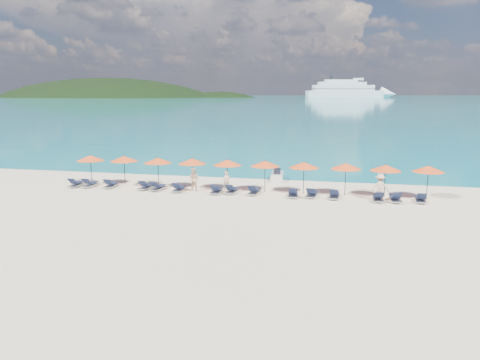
# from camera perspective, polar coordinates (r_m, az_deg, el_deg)

# --- Properties ---
(ground) EXTENTS (1400.00, 1400.00, 0.00)m
(ground) POSITION_cam_1_polar(r_m,az_deg,el_deg) (28.57, -1.30, -3.46)
(ground) COLOR beige
(sea) EXTENTS (1600.00, 1300.00, 0.01)m
(sea) POSITION_cam_1_polar(r_m,az_deg,el_deg) (686.97, 12.13, 9.87)
(sea) COLOR #1FA9B2
(sea) RESTS_ON ground
(headland_main) EXTENTS (374.00, 242.00, 126.50)m
(headland_main) POSITION_cam_1_polar(r_m,az_deg,el_deg) (646.08, -15.97, 6.28)
(headland_main) COLOR black
(headland_main) RESTS_ON ground
(headland_small) EXTENTS (162.00, 126.00, 85.50)m
(headland_small) POSITION_cam_1_polar(r_m,az_deg,el_deg) (608.89, -2.45, 6.72)
(headland_small) COLOR black
(headland_small) RESTS_ON ground
(cruise_ship) EXTENTS (112.96, 51.71, 31.43)m
(cruise_ship) POSITION_cam_1_polar(r_m,az_deg,el_deg) (604.84, 13.54, 10.51)
(cruise_ship) COLOR silver
(cruise_ship) RESTS_ON ground
(jetski) EXTENTS (1.12, 2.50, 0.87)m
(jetski) POSITION_cam_1_polar(r_m,az_deg,el_deg) (37.62, 4.56, 0.51)
(jetski) COLOR silver
(jetski) RESTS_ON ground
(beachgoer_a) EXTENTS (0.66, 0.60, 1.52)m
(beachgoer_a) POSITION_cam_1_polar(r_m,az_deg,el_deg) (32.92, -1.61, -0.21)
(beachgoer_a) COLOR #DFB08B
(beachgoer_a) RESTS_ON ground
(beachgoer_b) EXTENTS (0.91, 0.64, 1.70)m
(beachgoer_b) POSITION_cam_1_polar(r_m,az_deg,el_deg) (33.31, -5.63, 0.03)
(beachgoer_b) COLOR #DFB08B
(beachgoer_b) RESTS_ON ground
(beachgoer_c) EXTENTS (1.18, 0.63, 1.76)m
(beachgoer_c) POSITION_cam_1_polar(r_m,az_deg,el_deg) (31.75, 16.69, -0.85)
(beachgoer_c) COLOR #DFB08B
(beachgoer_c) RESTS_ON ground
(umbrella_0) EXTENTS (2.10, 2.10, 2.28)m
(umbrella_0) POSITION_cam_1_polar(r_m,az_deg,el_deg) (37.47, -17.77, 2.56)
(umbrella_0) COLOR black
(umbrella_0) RESTS_ON ground
(umbrella_1) EXTENTS (2.10, 2.10, 2.28)m
(umbrella_1) POSITION_cam_1_polar(r_m,az_deg,el_deg) (36.45, -13.96, 2.54)
(umbrella_1) COLOR black
(umbrella_1) RESTS_ON ground
(umbrella_2) EXTENTS (2.10, 2.10, 2.28)m
(umbrella_2) POSITION_cam_1_polar(r_m,az_deg,el_deg) (35.02, -9.99, 2.38)
(umbrella_2) COLOR black
(umbrella_2) RESTS_ON ground
(umbrella_3) EXTENTS (2.10, 2.10, 2.28)m
(umbrella_3) POSITION_cam_1_polar(r_m,az_deg,el_deg) (34.26, -5.84, 2.30)
(umbrella_3) COLOR black
(umbrella_3) RESTS_ON ground
(umbrella_4) EXTENTS (2.10, 2.10, 2.28)m
(umbrella_4) POSITION_cam_1_polar(r_m,az_deg,el_deg) (33.44, -1.54, 2.15)
(umbrella_4) COLOR black
(umbrella_4) RESTS_ON ground
(umbrella_5) EXTENTS (2.10, 2.10, 2.28)m
(umbrella_5) POSITION_cam_1_polar(r_m,az_deg,el_deg) (32.95, 3.07, 2.01)
(umbrella_5) COLOR black
(umbrella_5) RESTS_ON ground
(umbrella_6) EXTENTS (2.10, 2.10, 2.28)m
(umbrella_6) POSITION_cam_1_polar(r_m,az_deg,el_deg) (32.58, 7.80, 1.83)
(umbrella_6) COLOR black
(umbrella_6) RESTS_ON ground
(umbrella_7) EXTENTS (2.10, 2.10, 2.28)m
(umbrella_7) POSITION_cam_1_polar(r_m,az_deg,el_deg) (32.58, 12.79, 1.66)
(umbrella_7) COLOR black
(umbrella_7) RESTS_ON ground
(umbrella_8) EXTENTS (2.10, 2.10, 2.28)m
(umbrella_8) POSITION_cam_1_polar(r_m,az_deg,el_deg) (32.55, 17.34, 1.43)
(umbrella_8) COLOR black
(umbrella_8) RESTS_ON ground
(umbrella_9) EXTENTS (2.10, 2.10, 2.28)m
(umbrella_9) POSITION_cam_1_polar(r_m,az_deg,el_deg) (33.05, 22.00, 1.27)
(umbrella_9) COLOR black
(umbrella_9) RESTS_ON ground
(lounger_0) EXTENTS (0.74, 1.74, 0.66)m
(lounger_0) POSITION_cam_1_polar(r_m,az_deg,el_deg) (37.03, -19.36, -0.42)
(lounger_0) COLOR silver
(lounger_0) RESTS_ON ground
(lounger_1) EXTENTS (0.63, 1.71, 0.66)m
(lounger_1) POSITION_cam_1_polar(r_m,az_deg,el_deg) (36.62, -17.77, -0.44)
(lounger_1) COLOR silver
(lounger_1) RESTS_ON ground
(lounger_2) EXTENTS (0.75, 1.74, 0.66)m
(lounger_2) POSITION_cam_1_polar(r_m,az_deg,el_deg) (35.95, -15.46, -0.52)
(lounger_2) COLOR silver
(lounger_2) RESTS_ON ground
(lounger_3) EXTENTS (0.71, 1.73, 0.66)m
(lounger_3) POSITION_cam_1_polar(r_m,az_deg,el_deg) (34.72, -11.36, -0.73)
(lounger_3) COLOR silver
(lounger_3) RESTS_ON ground
(lounger_4) EXTENTS (0.79, 1.76, 0.66)m
(lounger_4) POSITION_cam_1_polar(r_m,az_deg,el_deg) (34.18, -9.96, -0.86)
(lounger_4) COLOR silver
(lounger_4) RESTS_ON ground
(lounger_5) EXTENTS (0.64, 1.71, 0.66)m
(lounger_5) POSITION_cam_1_polar(r_m,az_deg,el_deg) (33.55, -7.45, -1.00)
(lounger_5) COLOR silver
(lounger_5) RESTS_ON ground
(lounger_6) EXTENTS (0.68, 1.72, 0.66)m
(lounger_6) POSITION_cam_1_polar(r_m,az_deg,el_deg) (32.67, -2.91, -1.24)
(lounger_6) COLOR silver
(lounger_6) RESTS_ON ground
(lounger_7) EXTENTS (0.70, 1.73, 0.66)m
(lounger_7) POSITION_cam_1_polar(r_m,az_deg,el_deg) (32.67, -1.01, -1.23)
(lounger_7) COLOR silver
(lounger_7) RESTS_ON ground
(lounger_8) EXTENTS (0.72, 1.73, 0.66)m
(lounger_8) POSITION_cam_1_polar(r_m,az_deg,el_deg) (32.32, 1.72, -1.36)
(lounger_8) COLOR silver
(lounger_8) RESTS_ON ground
(lounger_9) EXTENTS (0.79, 1.76, 0.66)m
(lounger_9) POSITION_cam_1_polar(r_m,az_deg,el_deg) (31.71, 6.48, -1.66)
(lounger_9) COLOR silver
(lounger_9) RESTS_ON ground
(lounger_10) EXTENTS (0.79, 1.75, 0.66)m
(lounger_10) POSITION_cam_1_polar(r_m,az_deg,el_deg) (31.86, 8.76, -1.66)
(lounger_10) COLOR silver
(lounger_10) RESTS_ON ground
(lounger_11) EXTENTS (0.73, 1.74, 0.66)m
(lounger_11) POSITION_cam_1_polar(r_m,az_deg,el_deg) (31.72, 11.42, -1.80)
(lounger_11) COLOR silver
(lounger_11) RESTS_ON ground
(lounger_12) EXTENTS (0.64, 1.71, 0.66)m
(lounger_12) POSITION_cam_1_polar(r_m,az_deg,el_deg) (31.58, 16.50, -2.09)
(lounger_12) COLOR silver
(lounger_12) RESTS_ON ground
(lounger_13) EXTENTS (0.73, 1.74, 0.66)m
(lounger_13) POSITION_cam_1_polar(r_m,az_deg,el_deg) (31.78, 18.41, -2.12)
(lounger_13) COLOR silver
(lounger_13) RESTS_ON ground
(lounger_14) EXTENTS (0.71, 1.73, 0.66)m
(lounger_14) POSITION_cam_1_polar(r_m,az_deg,el_deg) (32.18, 21.16, -2.14)
(lounger_14) COLOR silver
(lounger_14) RESTS_ON ground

